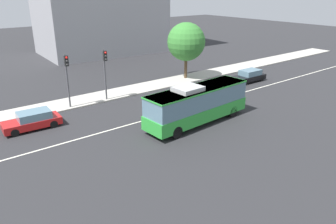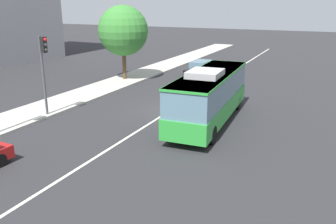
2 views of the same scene
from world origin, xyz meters
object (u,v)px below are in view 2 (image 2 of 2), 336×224
object	(u,v)px
transit_bus	(210,94)
sedan_black	(200,68)
traffic_light_near_corner	(44,62)
street_tree_kerbside_left	(123,31)

from	to	relation	value
transit_bus	sedan_black	bearing A→B (deg)	19.03
transit_bus	traffic_light_near_corner	distance (m)	10.57
sedan_black	traffic_light_near_corner	distance (m)	17.85
traffic_light_near_corner	street_tree_kerbside_left	xyz separation A→B (m)	(11.85, 1.56, 1.08)
sedan_black	transit_bus	bearing A→B (deg)	23.64
transit_bus	street_tree_kerbside_left	bearing A→B (deg)	50.03
transit_bus	sedan_black	xyz separation A→B (m)	(13.77, 5.66, -1.09)
transit_bus	sedan_black	size ratio (longest dim) A/B	2.23
transit_bus	traffic_light_near_corner	size ratio (longest dim) A/B	1.95
transit_bus	street_tree_kerbside_left	world-z (taller)	street_tree_kerbside_left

